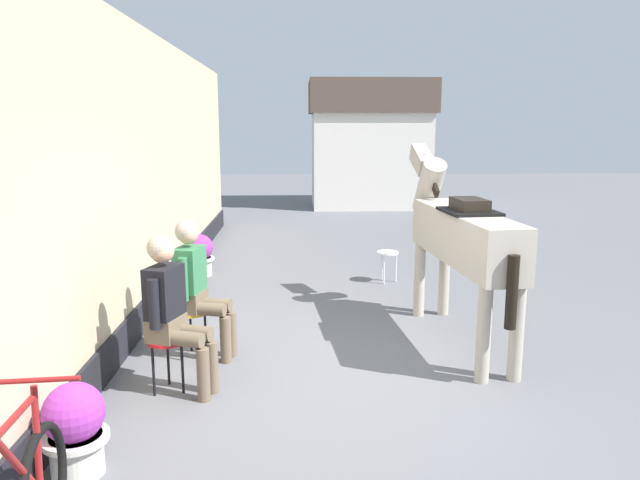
{
  "coord_description": "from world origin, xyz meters",
  "views": [
    {
      "loc": [
        -0.64,
        -5.21,
        2.29
      ],
      "look_at": [
        -0.4,
        1.2,
        1.05
      ],
      "focal_mm": 33.5,
      "sensor_mm": 36.0,
      "label": 1
    }
  ],
  "objects_px": {
    "flower_planter_nearest": "(75,428)",
    "flower_planter_farthest": "(200,254)",
    "saddled_horse_center": "(460,234)",
    "seated_visitor_far": "(196,282)",
    "flower_planter_inner_far": "(182,285)",
    "seated_visitor_near": "(172,306)",
    "spare_stool_white": "(388,256)"
  },
  "relations": [
    {
      "from": "flower_planter_farthest",
      "to": "seated_visitor_near",
      "type": "bearing_deg",
      "value": -84.02
    },
    {
      "from": "spare_stool_white",
      "to": "flower_planter_nearest",
      "type": "bearing_deg",
      "value": -119.93
    },
    {
      "from": "flower_planter_farthest",
      "to": "flower_planter_inner_far",
      "type": "bearing_deg",
      "value": -88.28
    },
    {
      "from": "saddled_horse_center",
      "to": "spare_stool_white",
      "type": "relative_size",
      "value": 6.51
    },
    {
      "from": "spare_stool_white",
      "to": "flower_planter_inner_far",
      "type": "bearing_deg",
      "value": -155.36
    },
    {
      "from": "seated_visitor_near",
      "to": "spare_stool_white",
      "type": "bearing_deg",
      "value": 56.51
    },
    {
      "from": "flower_planter_farthest",
      "to": "spare_stool_white",
      "type": "height_order",
      "value": "flower_planter_farthest"
    },
    {
      "from": "saddled_horse_center",
      "to": "flower_planter_inner_far",
      "type": "distance_m",
      "value": 3.45
    },
    {
      "from": "seated_visitor_near",
      "to": "flower_planter_nearest",
      "type": "distance_m",
      "value": 1.37
    },
    {
      "from": "flower_planter_nearest",
      "to": "spare_stool_white",
      "type": "xyz_separation_m",
      "value": [
        2.79,
        4.85,
        0.07
      ]
    },
    {
      "from": "flower_planter_inner_far",
      "to": "flower_planter_farthest",
      "type": "distance_m",
      "value": 1.79
    },
    {
      "from": "flower_planter_nearest",
      "to": "flower_planter_inner_far",
      "type": "distance_m",
      "value": 3.58
    },
    {
      "from": "seated_visitor_near",
      "to": "flower_planter_nearest",
      "type": "height_order",
      "value": "seated_visitor_near"
    },
    {
      "from": "seated_visitor_near",
      "to": "flower_planter_inner_far",
      "type": "distance_m",
      "value": 2.41
    },
    {
      "from": "flower_planter_farthest",
      "to": "saddled_horse_center",
      "type": "bearing_deg",
      "value": -42.33
    },
    {
      "from": "flower_planter_nearest",
      "to": "saddled_horse_center",
      "type": "bearing_deg",
      "value": 37.54
    },
    {
      "from": "seated_visitor_far",
      "to": "flower_planter_inner_far",
      "type": "height_order",
      "value": "seated_visitor_far"
    },
    {
      "from": "seated_visitor_near",
      "to": "flower_planter_farthest",
      "type": "xyz_separation_m",
      "value": [
        -0.43,
        4.13,
        -0.44
      ]
    },
    {
      "from": "flower_planter_nearest",
      "to": "flower_planter_farthest",
      "type": "bearing_deg",
      "value": 90.36
    },
    {
      "from": "seated_visitor_far",
      "to": "spare_stool_white",
      "type": "xyz_separation_m",
      "value": [
        2.32,
        2.81,
        -0.38
      ]
    },
    {
      "from": "flower_planter_inner_far",
      "to": "spare_stool_white",
      "type": "xyz_separation_m",
      "value": [
        2.77,
        1.27,
        0.07
      ]
    },
    {
      "from": "seated_visitor_near",
      "to": "flower_planter_farthest",
      "type": "relative_size",
      "value": 2.17
    },
    {
      "from": "seated_visitor_near",
      "to": "flower_planter_inner_far",
      "type": "height_order",
      "value": "seated_visitor_near"
    },
    {
      "from": "saddled_horse_center",
      "to": "flower_planter_farthest",
      "type": "distance_m",
      "value": 4.42
    },
    {
      "from": "saddled_horse_center",
      "to": "spare_stool_white",
      "type": "distance_m",
      "value": 2.55
    },
    {
      "from": "seated_visitor_far",
      "to": "flower_planter_nearest",
      "type": "bearing_deg",
      "value": -103.15
    },
    {
      "from": "seated_visitor_near",
      "to": "flower_planter_farthest",
      "type": "bearing_deg",
      "value": 95.98
    },
    {
      "from": "flower_planter_farthest",
      "to": "seated_visitor_far",
      "type": "bearing_deg",
      "value": -81.32
    },
    {
      "from": "seated_visitor_far",
      "to": "spare_stool_white",
      "type": "height_order",
      "value": "seated_visitor_far"
    },
    {
      "from": "seated_visitor_far",
      "to": "flower_planter_farthest",
      "type": "bearing_deg",
      "value": 98.68
    },
    {
      "from": "flower_planter_nearest",
      "to": "spare_stool_white",
      "type": "bearing_deg",
      "value": 60.07
    },
    {
      "from": "spare_stool_white",
      "to": "seated_visitor_near",
      "type": "bearing_deg",
      "value": -123.49
    }
  ]
}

